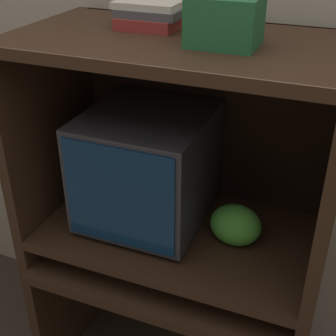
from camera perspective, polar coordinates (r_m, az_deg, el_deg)
The scene contains 10 objects.
wall_back at distance 1.80m, azimuth 5.43°, elevation 12.90°, with size 6.00×0.06×2.60m.
desk_base at distance 1.95m, azimuth 0.62°, elevation -16.32°, with size 1.04×0.62×0.64m.
desk_monitor_shelf at distance 1.76m, azimuth 1.17°, elevation -7.94°, with size 1.04×0.58×0.13m.
hutch_upper at distance 1.55m, azimuth 1.85°, elevation 7.32°, with size 1.04×0.58×0.70m.
crt_monitor at distance 1.69m, azimuth -2.50°, elevation 0.19°, with size 0.42×0.47×0.42m.
keyboard at distance 1.77m, azimuth -4.34°, elevation -11.33°, with size 0.42×0.14×0.03m.
mouse at distance 1.70m, azimuth 4.14°, elevation -13.28°, with size 0.07×0.05×0.03m.
snack_bag at distance 1.65m, azimuth 8.25°, elevation -6.88°, with size 0.18×0.13×0.15m.
book_stack at distance 1.54m, azimuth -2.32°, elevation 18.10°, with size 0.21×0.15×0.08m.
storage_box at distance 1.34m, azimuth 6.96°, elevation 17.37°, with size 0.19×0.16×0.13m.
Camera 1 is at (0.49, -1.02, 1.82)m, focal length 50.00 mm.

